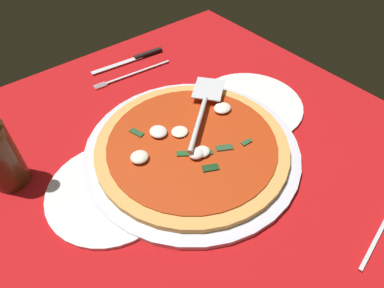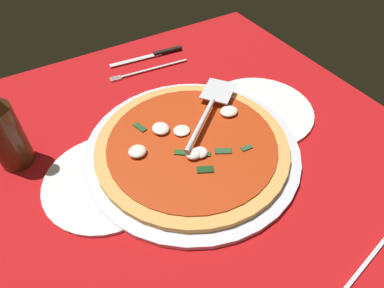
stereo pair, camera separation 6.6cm
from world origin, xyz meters
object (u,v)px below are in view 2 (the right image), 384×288
at_px(pizza, 192,145).
at_px(dinner_plate_right, 106,181).
at_px(pizza_server, 210,107).
at_px(dinner_plate_left, 259,110).
at_px(place_setting_near, 151,63).
at_px(beer_bottle, 1,127).

bearing_deg(pizza, dinner_plate_right, -4.95).
bearing_deg(pizza_server, pizza, 176.53).
xyz_separation_m(dinner_plate_right, pizza, (-0.18, 0.02, 0.02)).
relative_size(dinner_plate_right, pizza_server, 1.09).
distance_m(pizza, pizza_server, 0.10).
distance_m(dinner_plate_left, dinner_plate_right, 0.37).
relative_size(pizza, place_setting_near, 1.66).
bearing_deg(dinner_plate_left, place_setting_near, -68.01).
bearing_deg(beer_bottle, pizza, 153.31).
bearing_deg(pizza_server, dinner_plate_right, 150.04).
relative_size(dinner_plate_left, pizza_server, 1.15).
height_order(dinner_plate_left, place_setting_near, place_setting_near).
bearing_deg(pizza, place_setting_near, -102.23).
bearing_deg(dinner_plate_right, beer_bottle, -47.21).
relative_size(dinner_plate_right, pizza, 0.60).
distance_m(pizza_server, place_setting_near, 0.28).
bearing_deg(pizza, beer_bottle, -26.69).
distance_m(dinner_plate_right, pizza_server, 0.26).
bearing_deg(dinner_plate_left, pizza_server, -13.68).
height_order(dinner_plate_right, beer_bottle, beer_bottle).
distance_m(pizza_server, beer_bottle, 0.40).
xyz_separation_m(dinner_plate_right, place_setting_near, (-0.25, -0.32, -0.00)).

